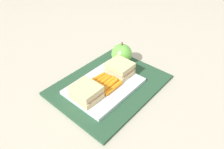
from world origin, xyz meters
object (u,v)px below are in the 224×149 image
(food_tray, at_px, (104,86))
(sandwich_half_left, at_px, (86,92))
(carrot_sticks_bundle, at_px, (104,83))
(apple, at_px, (122,54))
(sandwich_half_right, at_px, (120,68))

(food_tray, relative_size, sandwich_half_left, 2.88)
(carrot_sticks_bundle, distance_m, apple, 0.16)
(food_tray, distance_m, apple, 0.16)
(apple, bearing_deg, carrot_sticks_bundle, -162.16)
(sandwich_half_left, height_order, apple, apple)
(sandwich_half_right, distance_m, carrot_sticks_bundle, 0.08)
(sandwich_half_left, bearing_deg, sandwich_half_right, 0.00)
(apple, bearing_deg, sandwich_half_right, -145.43)
(sandwich_half_left, distance_m, carrot_sticks_bundle, 0.08)
(sandwich_half_left, distance_m, apple, 0.23)
(sandwich_half_right, bearing_deg, sandwich_half_left, 180.00)
(food_tray, height_order, sandwich_half_right, sandwich_half_right)
(food_tray, distance_m, sandwich_half_right, 0.08)
(carrot_sticks_bundle, xyz_separation_m, apple, (0.15, 0.05, 0.02))
(sandwich_half_right, xyz_separation_m, carrot_sticks_bundle, (-0.08, 0.00, -0.02))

